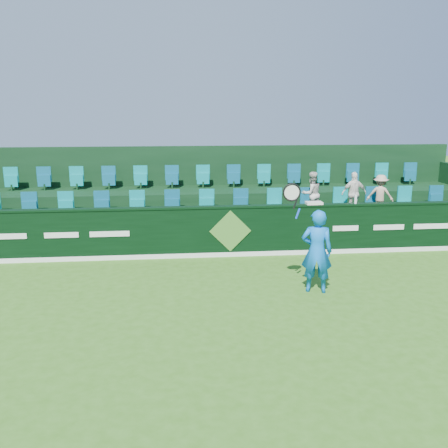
{
  "coord_description": "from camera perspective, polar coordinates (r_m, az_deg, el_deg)",
  "views": [
    {
      "loc": [
        -1.42,
        -8.66,
        3.85
      ],
      "look_at": [
        -0.27,
        2.8,
        1.15
      ],
      "focal_mm": 40.0,
      "sensor_mm": 36.0,
      "label": 1
    }
  ],
  "objects": [
    {
      "name": "spectator_middle",
      "position": [
        14.91,
        14.63,
        3.4
      ],
      "size": [
        0.73,
        0.31,
        1.25
      ],
      "primitive_type": "imported",
      "rotation": [
        0.0,
        0.0,
        3.15
      ],
      "color": "white",
      "rests_on": "stand_tier_front"
    },
    {
      "name": "stand_tier_front",
      "position": [
        14.25,
        0.18,
        -0.81
      ],
      "size": [
        16.0,
        2.0,
        0.8
      ],
      "primitive_type": "cube",
      "color": "black",
      "rests_on": "ground"
    },
    {
      "name": "spectator_left",
      "position": [
        14.52,
        9.97,
        3.42
      ],
      "size": [
        0.72,
        0.63,
        1.27
      ],
      "primitive_type": "imported",
      "rotation": [
        0.0,
        0.0,
        3.41
      ],
      "color": "beige",
      "rests_on": "stand_tier_front"
    },
    {
      "name": "drinks_bottle",
      "position": [
        13.74,
        14.82,
        2.76
      ],
      "size": [
        0.07,
        0.07,
        0.23
      ],
      "primitive_type": "cylinder",
      "color": "white",
      "rests_on": "sponsor_hoarding"
    },
    {
      "name": "seat_row_back",
      "position": [
        16.18,
        -0.62,
        5.21
      ],
      "size": [
        13.5,
        0.5,
        0.6
      ],
      "primitive_type": "cube",
      "color": "#0A878A",
      "rests_on": "stand_tier_back"
    },
    {
      "name": "ground",
      "position": [
        9.58,
        3.35,
        -10.53
      ],
      "size": [
        60.0,
        60.0,
        0.0
      ],
      "primitive_type": "plane",
      "color": "#336518",
      "rests_on": "ground"
    },
    {
      "name": "stand_tier_back",
      "position": [
        16.04,
        -0.51,
        1.7
      ],
      "size": [
        16.0,
        1.8,
        1.3
      ],
      "primitive_type": "cube",
      "color": "black",
      "rests_on": "ground"
    },
    {
      "name": "sponsor_hoarding",
      "position": [
        13.13,
        0.68,
        -0.8
      ],
      "size": [
        16.0,
        0.25,
        1.35
      ],
      "color": "black",
      "rests_on": "ground"
    },
    {
      "name": "spectator_right",
      "position": [
        15.21,
        17.41,
        3.23
      ],
      "size": [
        0.86,
        0.7,
        1.15
      ],
      "primitive_type": "imported",
      "rotation": [
        0.0,
        0.0,
        2.71
      ],
      "color": "tan",
      "rests_on": "stand_tier_front"
    },
    {
      "name": "seat_row_front",
      "position": [
        14.49,
        0.02,
        2.26
      ],
      "size": [
        13.5,
        0.5,
        0.6
      ],
      "primitive_type": "cube",
      "color": "#0A878A",
      "rests_on": "stand_tier_front"
    },
    {
      "name": "towel",
      "position": [
        13.4,
        10.25,
        2.38
      ],
      "size": [
        0.43,
        0.28,
        0.06
      ],
      "primitive_type": "cube",
      "color": "silver",
      "rests_on": "sponsor_hoarding"
    },
    {
      "name": "tennis_player",
      "position": [
        10.69,
        10.52,
        -3.01
      ],
      "size": [
        1.21,
        0.58,
        2.42
      ],
      "color": "blue",
      "rests_on": "ground"
    },
    {
      "name": "stand_rear",
      "position": [
        16.38,
        -0.66,
        3.95
      ],
      "size": [
        16.0,
        4.1,
        2.6
      ],
      "color": "black",
      "rests_on": "ground"
    }
  ]
}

